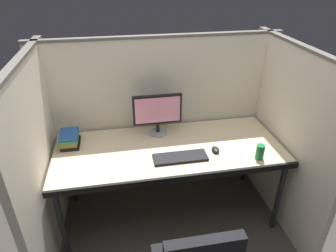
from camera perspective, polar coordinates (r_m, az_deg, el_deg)
The scene contains 10 objects.
ground_plane at distance 2.79m, azimuth 1.40°, elevation -20.39°, with size 8.00×8.00×0.00m, color #423D38.
cubicle_partition_rear at distance 2.87m, azimuth -1.44°, elevation 1.52°, with size 2.21×0.06×1.57m.
cubicle_partition_left at distance 2.45m, azimuth -23.02°, elevation -6.43°, with size 0.06×1.41×1.57m.
cubicle_partition_right at distance 2.75m, azimuth 21.49°, elevation -2.04°, with size 0.06×1.41×1.57m.
desk at distance 2.53m, azimuth 0.26°, elevation -5.22°, with size 1.90×0.80×0.74m.
monitor_center at distance 2.61m, azimuth -2.03°, elevation 2.72°, with size 0.43×0.17×0.37m.
keyboard_main at distance 2.38m, azimuth 2.35°, elevation -6.00°, with size 0.43×0.15×0.02m, color black.
computer_mouse at distance 2.49m, azimuth 9.06°, elevation -4.49°, with size 0.06×0.10×0.04m.
soda_can at distance 2.46m, azimuth 17.18°, elevation -4.75°, with size 0.07×0.07×0.12m, color #197233.
book_stack at distance 2.65m, azimuth -18.33°, elevation -2.38°, with size 0.16×0.22×0.11m.
Camera 1 is at (-0.39, -1.76, 2.12)m, focal length 31.91 mm.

